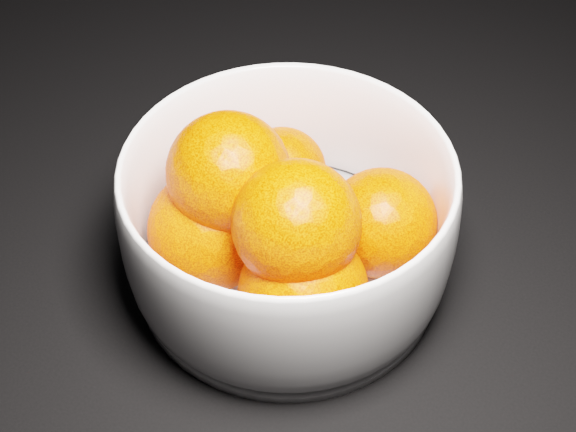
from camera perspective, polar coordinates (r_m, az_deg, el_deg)
The scene contains 3 objects.
ground at distance 0.90m, azimuth -4.03°, elevation 12.63°, with size 3.00×3.00×0.00m, color black.
bowl at distance 0.60m, azimuth 0.00°, elevation -0.40°, with size 0.25×0.25×0.12m.
orange_pile at distance 0.58m, azimuth -0.63°, elevation -0.53°, with size 0.19×0.18×0.14m.
Camera 1 is at (0.45, -0.60, 0.49)m, focal length 50.00 mm.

